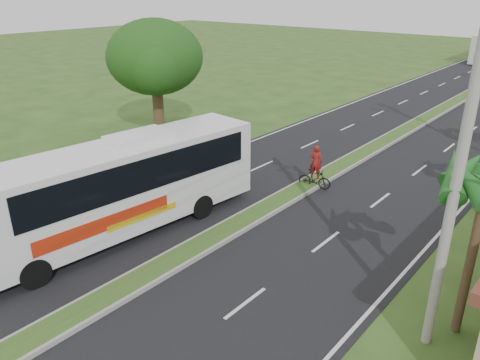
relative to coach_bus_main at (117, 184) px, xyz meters
The scene contains 8 objects.
ground 3.89m from the coach_bus_main, ahead, with size 180.00×180.00×0.00m, color #2C4A1B.
road_asphalt 20.10m from the coach_bus_main, 80.79° to the left, with size 14.00×160.00×0.02m, color black.
median_strip 20.09m from the coach_bus_main, 80.79° to the left, with size 1.20×160.00×0.18m.
lane_edge_left 20.15m from the coach_bus_main, 100.06° to the left, with size 0.12×160.00×0.01m, color silver.
shade_tree 13.50m from the coach_bus_main, 132.45° to the left, with size 6.30×6.00×7.54m.
utility_pole_a 12.33m from the coach_bus_main, ahead, with size 1.60×0.28×11.00m.
coach_bus_main is the anchor object (origin of this frame).
motorcyclist 9.75m from the coach_bus_main, 68.46° to the left, with size 1.68×0.86×2.24m.
Camera 1 is at (11.18, -9.45, 9.36)m, focal length 35.00 mm.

